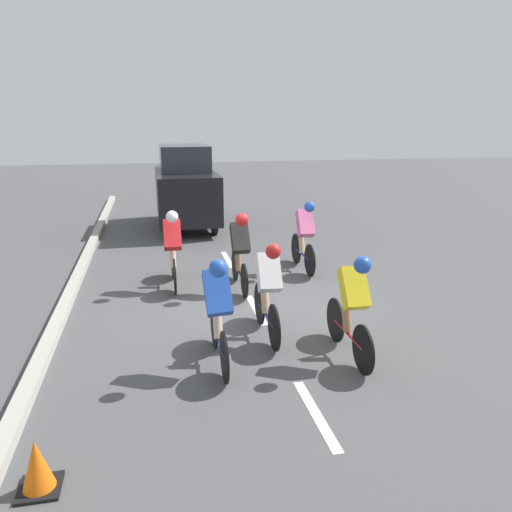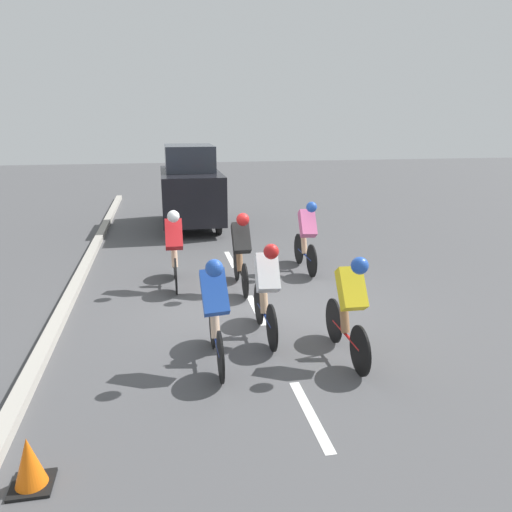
% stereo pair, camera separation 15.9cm
% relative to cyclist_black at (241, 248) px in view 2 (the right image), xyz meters
% --- Properties ---
extents(ground_plane, '(60.00, 60.00, 0.00)m').
position_rel_cyclist_black_xyz_m(ground_plane, '(-0.09, 0.84, -0.82)').
color(ground_plane, '#4C4C4F').
extents(lane_stripe_near, '(0.12, 1.40, 0.01)m').
position_rel_cyclist_black_xyz_m(lane_stripe_near, '(-0.09, 4.25, -0.82)').
color(lane_stripe_near, white).
rests_on(lane_stripe_near, ground).
extents(lane_stripe_mid, '(0.12, 1.40, 0.01)m').
position_rel_cyclist_black_xyz_m(lane_stripe_mid, '(-0.09, 1.05, -0.82)').
color(lane_stripe_mid, white).
rests_on(lane_stripe_mid, ground).
extents(lane_stripe_far, '(0.12, 1.40, 0.01)m').
position_rel_cyclist_black_xyz_m(lane_stripe_far, '(-0.09, -2.15, -0.82)').
color(lane_stripe_far, white).
rests_on(lane_stripe_far, ground).
extents(curb, '(0.20, 26.16, 0.14)m').
position_rel_cyclist_black_xyz_m(curb, '(3.11, 1.05, -0.75)').
color(curb, '#A8A399').
rests_on(curb, ground).
extents(cyclist_black, '(0.32, 1.69, 1.53)m').
position_rel_cyclist_black_xyz_m(cyclist_black, '(0.00, 0.00, 0.00)').
color(cyclist_black, black).
rests_on(cyclist_black, ground).
extents(cyclist_blue, '(0.35, 1.65, 1.52)m').
position_rel_cyclist_black_xyz_m(cyclist_blue, '(0.80, 2.91, -0.01)').
color(cyclist_blue, black).
rests_on(cyclist_blue, ground).
extents(cyclist_pink, '(0.34, 1.68, 1.53)m').
position_rel_cyclist_black_xyz_m(cyclist_pink, '(-1.56, -0.97, -0.02)').
color(cyclist_pink, black).
rests_on(cyclist_pink, ground).
extents(cyclist_white, '(0.34, 1.63, 1.50)m').
position_rel_cyclist_black_xyz_m(cyclist_white, '(-0.02, 2.20, -0.03)').
color(cyclist_white, black).
rests_on(cyclist_white, ground).
extents(cyclist_red, '(0.33, 1.66, 1.54)m').
position_rel_cyclist_black_xyz_m(cyclist_red, '(1.22, -0.45, -0.01)').
color(cyclist_red, black).
rests_on(cyclist_red, ground).
extents(cyclist_yellow, '(0.32, 1.64, 1.50)m').
position_rel_cyclist_black_xyz_m(cyclist_yellow, '(-0.96, 3.07, -0.02)').
color(cyclist_yellow, black).
rests_on(cyclist_yellow, ground).
extents(support_car, '(1.70, 3.85, 2.41)m').
position_rel_cyclist_black_xyz_m(support_car, '(0.55, -6.07, 0.36)').
color(support_car, black).
rests_on(support_car, ground).
extents(traffic_cone, '(0.36, 0.36, 0.49)m').
position_rel_cyclist_black_xyz_m(traffic_cone, '(2.66, 4.86, -0.58)').
color(traffic_cone, black).
rests_on(traffic_cone, ground).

